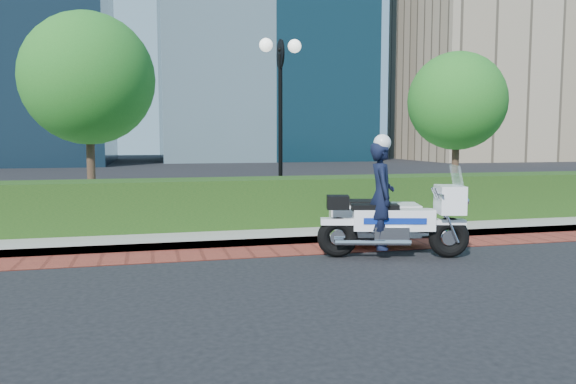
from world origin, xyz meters
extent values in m
plane|color=black|center=(0.00, 0.00, 0.00)|extent=(120.00, 120.00, 0.00)
cube|color=maroon|center=(0.00, 1.50, 0.01)|extent=(60.00, 1.00, 0.01)
cube|color=gray|center=(0.00, 6.00, 0.07)|extent=(60.00, 8.00, 0.15)
cube|color=black|center=(0.00, 3.60, 0.65)|extent=(18.00, 1.20, 1.00)
cylinder|color=black|center=(1.00, 5.20, 0.30)|extent=(0.30, 0.30, 0.30)
cylinder|color=black|center=(1.00, 5.20, 2.15)|extent=(0.10, 0.10, 3.70)
cylinder|color=black|center=(1.00, 5.20, 4.00)|extent=(0.04, 0.70, 0.70)
sphere|color=white|center=(0.65, 5.20, 4.20)|extent=(0.32, 0.32, 0.32)
sphere|color=white|center=(1.35, 5.20, 4.20)|extent=(0.32, 0.32, 0.32)
cylinder|color=#332319|center=(-3.50, 6.50, 1.23)|extent=(0.20, 0.20, 2.17)
sphere|color=#165916|center=(-3.50, 6.50, 3.44)|extent=(3.20, 3.20, 3.20)
cylinder|color=#332319|center=(6.50, 6.50, 1.11)|extent=(0.20, 0.20, 1.92)
sphere|color=#165916|center=(6.50, 6.50, 3.05)|extent=(2.80, 2.80, 2.80)
cube|color=gray|center=(28.00, 38.00, 14.00)|extent=(14.00, 12.00, 28.00)
torus|color=black|center=(0.94, 0.75, 0.34)|extent=(0.71, 0.38, 0.68)
torus|color=black|center=(2.75, 0.27, 0.34)|extent=(0.71, 0.38, 0.68)
cube|color=white|center=(1.84, 0.51, 0.64)|extent=(1.39, 0.67, 0.35)
cube|color=silver|center=(1.79, 0.52, 0.39)|extent=(0.66, 0.55, 0.29)
cube|color=white|center=(2.75, 0.27, 0.98)|extent=(0.55, 0.66, 0.47)
cube|color=silver|center=(2.85, 0.24, 1.35)|extent=(0.26, 0.53, 0.41)
cube|color=black|center=(1.54, 0.59, 0.85)|extent=(0.83, 0.50, 0.10)
cube|color=black|center=(0.94, 0.75, 0.93)|extent=(0.44, 0.41, 0.23)
cube|color=white|center=(1.87, 1.41, 0.52)|extent=(1.74, 1.12, 0.57)
cube|color=black|center=(1.77, 1.44, 0.83)|extent=(0.84, 0.69, 0.08)
torus|color=black|center=(1.90, 1.92, 0.26)|extent=(0.54, 0.29, 0.52)
imported|color=black|center=(1.64, 0.56, 1.05)|extent=(0.58, 0.74, 1.79)
sphere|color=white|center=(1.64, 0.56, 1.92)|extent=(0.29, 0.29, 0.29)
camera|label=1|loc=(-2.11, -8.09, 2.01)|focal=35.00mm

